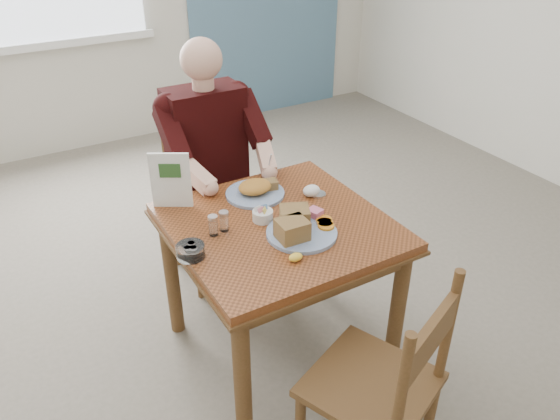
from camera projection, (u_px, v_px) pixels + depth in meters
floor at (279, 347)px, 2.76m from camera, size 6.00×6.00×0.00m
lemon_wedge at (296, 257)px, 2.12m from camera, size 0.06×0.05×0.03m
napkin at (311, 191)px, 2.56m from camera, size 0.10×0.09×0.05m
metal_dish at (318, 194)px, 2.58m from camera, size 0.08×0.08×0.01m
table at (279, 243)px, 2.43m from camera, size 0.92×0.92×0.75m
chair_far at (209, 198)px, 3.11m from camera, size 0.42×0.42×0.95m
chair_near at (383, 388)px, 1.94m from camera, size 0.55×0.55×0.95m
diner at (212, 151)px, 2.87m from camera, size 0.53×0.56×1.39m
near_plate at (298, 227)px, 2.28m from camera, size 0.35×0.35×0.10m
far_plate at (256, 190)px, 2.57m from camera, size 0.33×0.33×0.08m
caddy at (263, 215)px, 2.38m from camera, size 0.10×0.10×0.07m
shakers at (219, 223)px, 2.28m from camera, size 0.10×0.06×0.09m
creamer at (191, 251)px, 2.14m from camera, size 0.15×0.15×0.05m
menu at (171, 180)px, 2.42m from camera, size 0.16×0.10×0.27m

